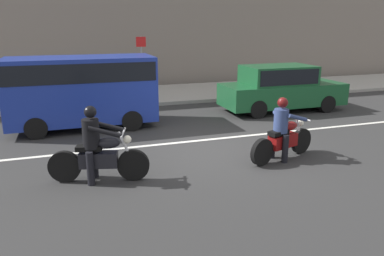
{
  "coord_description": "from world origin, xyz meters",
  "views": [
    {
      "loc": [
        -3.41,
        -8.47,
        3.16
      ],
      "look_at": [
        -0.9,
        -0.89,
        0.92
      ],
      "focal_mm": 34.35,
      "sensor_mm": 36.0,
      "label": 1
    }
  ],
  "objects_px": {
    "motorcycle_with_rider_denim_blue": "(283,134)",
    "street_sign_post": "(141,59)",
    "parked_van_cobalt_blue": "(82,87)",
    "motorcycle_with_rider_black_leather": "(97,151)",
    "parked_sedan_forest_green": "(281,88)"
  },
  "relations": [
    {
      "from": "motorcycle_with_rider_denim_blue",
      "to": "street_sign_post",
      "type": "height_order",
      "value": "street_sign_post"
    },
    {
      "from": "parked_van_cobalt_blue",
      "to": "street_sign_post",
      "type": "distance_m",
      "value": 5.66
    },
    {
      "from": "motorcycle_with_rider_black_leather",
      "to": "street_sign_post",
      "type": "relative_size",
      "value": 0.8
    },
    {
      "from": "street_sign_post",
      "to": "parked_sedan_forest_green",
      "type": "bearing_deg",
      "value": -47.54
    },
    {
      "from": "motorcycle_with_rider_denim_blue",
      "to": "parked_van_cobalt_blue",
      "type": "height_order",
      "value": "parked_van_cobalt_blue"
    },
    {
      "from": "motorcycle_with_rider_black_leather",
      "to": "parked_van_cobalt_blue",
      "type": "bearing_deg",
      "value": 91.09
    },
    {
      "from": "motorcycle_with_rider_denim_blue",
      "to": "street_sign_post",
      "type": "xyz_separation_m",
      "value": [
        -1.61,
        9.42,
        1.05
      ]
    },
    {
      "from": "motorcycle_with_rider_black_leather",
      "to": "street_sign_post",
      "type": "height_order",
      "value": "street_sign_post"
    },
    {
      "from": "motorcycle_with_rider_denim_blue",
      "to": "parked_van_cobalt_blue",
      "type": "relative_size",
      "value": 0.45
    },
    {
      "from": "parked_sedan_forest_green",
      "to": "street_sign_post",
      "type": "distance_m",
      "value": 6.52
    },
    {
      "from": "motorcycle_with_rider_black_leather",
      "to": "parked_sedan_forest_green",
      "type": "bearing_deg",
      "value": 32.88
    },
    {
      "from": "motorcycle_with_rider_denim_blue",
      "to": "motorcycle_with_rider_black_leather",
      "type": "relative_size",
      "value": 0.98
    },
    {
      "from": "street_sign_post",
      "to": "motorcycle_with_rider_denim_blue",
      "type": "bearing_deg",
      "value": -80.3
    },
    {
      "from": "motorcycle_with_rider_black_leather",
      "to": "parked_sedan_forest_green",
      "type": "height_order",
      "value": "parked_sedan_forest_green"
    },
    {
      "from": "motorcycle_with_rider_denim_blue",
      "to": "parked_van_cobalt_blue",
      "type": "xyz_separation_m",
      "value": [
        -4.43,
        4.53,
        0.66
      ]
    }
  ]
}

